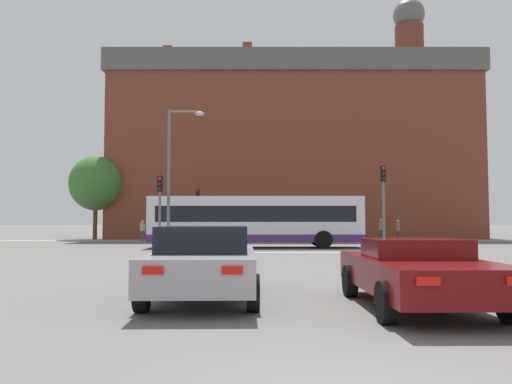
{
  "coord_description": "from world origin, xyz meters",
  "views": [
    {
      "loc": [
        -0.85,
        -4.19,
        1.53
      ],
      "look_at": [
        -0.96,
        28.85,
        3.47
      ],
      "focal_mm": 35.0,
      "sensor_mm": 36.0,
      "label": 1
    }
  ],
  "objects": [
    {
      "name": "pedestrian_walking_east",
      "position": [
        -9.66,
        34.57,
        0.93
      ],
      "size": [
        0.44,
        0.43,
        1.6
      ],
      "rotation": [
        0.0,
        0.0,
        5.54
      ],
      "color": "brown",
      "rests_on": "ground_plane"
    },
    {
      "name": "traffic_light_near_left",
      "position": [
        -5.64,
        20.58,
        2.57
      ],
      "size": [
        0.26,
        0.31,
        3.79
      ],
      "color": "slate",
      "rests_on": "ground_plane"
    },
    {
      "name": "bus_crossing_lead",
      "position": [
        -0.87,
        24.9,
        1.58
      ],
      "size": [
        12.26,
        2.64,
        2.94
      ],
      "rotation": [
        0.0,
        0.0,
        1.57
      ],
      "color": "silver",
      "rests_on": "ground_plane"
    },
    {
      "name": "traffic_light_far_left",
      "position": [
        -5.34,
        34.11,
        2.71
      ],
      "size": [
        0.26,
        0.31,
        4.02
      ],
      "color": "slate",
      "rests_on": "ground_plane"
    },
    {
      "name": "far_pavement",
      "position": [
        0.0,
        35.04,
        0.01
      ],
      "size": [
        68.93,
        2.5,
        0.01
      ],
      "primitive_type": "cube",
      "color": "gray",
      "rests_on": "ground_plane"
    },
    {
      "name": "brick_civic_building",
      "position": [
        2.68,
        44.71,
        8.47
      ],
      "size": [
        33.63,
        13.29,
        23.78
      ],
      "color": "brown",
      "rests_on": "ground_plane"
    },
    {
      "name": "pedestrian_walking_west",
      "position": [
        10.09,
        34.28,
        0.96
      ],
      "size": [
        0.25,
        0.42,
        1.65
      ],
      "rotation": [
        0.0,
        0.0,
        4.63
      ],
      "color": "#333851",
      "rests_on": "ground_plane"
    },
    {
      "name": "traffic_light_near_right",
      "position": [
        5.64,
        21.1,
        2.92
      ],
      "size": [
        0.26,
        0.31,
        4.36
      ],
      "color": "slate",
      "rests_on": "ground_plane"
    },
    {
      "name": "street_lamp_junction",
      "position": [
        -5.13,
        21.88,
        4.52
      ],
      "size": [
        1.94,
        0.36,
        7.47
      ],
      "color": "slate",
      "rests_on": "ground_plane"
    },
    {
      "name": "car_roadster_right",
      "position": [
        2.01,
        4.7,
        0.64
      ],
      "size": [
        2.12,
        4.44,
        1.21
      ],
      "rotation": [
        0.0,
        0.0,
        0.01
      ],
      "color": "#600C0F",
      "rests_on": "ground_plane"
    },
    {
      "name": "tree_by_building",
      "position": [
        -14.56,
        38.31,
        4.77
      ],
      "size": [
        4.45,
        4.45,
        7.12
      ],
      "color": "#4C3823",
      "rests_on": "ground_plane"
    },
    {
      "name": "stop_line_strip",
      "position": [
        0.0,
        20.21,
        0.0
      ],
      "size": [
        8.04,
        0.3,
        0.01
      ],
      "primitive_type": "cube",
      "color": "silver",
      "rests_on": "ground_plane"
    },
    {
      "name": "car_saloon_left",
      "position": [
        -1.86,
        5.65,
        0.74
      ],
      "size": [
        2.16,
        4.44,
        1.43
      ],
      "rotation": [
        0.0,
        0.0,
        0.02
      ],
      "color": "#9E9EA3",
      "rests_on": "ground_plane"
    },
    {
      "name": "pedestrian_waiting",
      "position": [
        8.97,
        34.91,
        1.02
      ],
      "size": [
        0.43,
        0.27,
        1.73
      ],
      "rotation": [
        0.0,
        0.0,
        3.28
      ],
      "color": "#333851",
      "rests_on": "ground_plane"
    }
  ]
}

